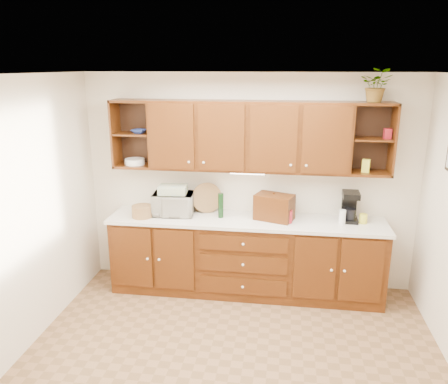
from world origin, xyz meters
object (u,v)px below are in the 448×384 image
(microwave, at_px, (173,204))
(coffee_maker, at_px, (350,207))
(bread_box, at_px, (274,207))
(potted_plant, at_px, (377,85))

(microwave, relative_size, coffee_maker, 1.37)
(microwave, distance_m, coffee_maker, 2.07)
(bread_box, bearing_deg, coffee_maker, 24.68)
(microwave, xyz_separation_m, coffee_maker, (2.06, 0.08, 0.04))
(bread_box, bearing_deg, potted_plant, 21.90)
(microwave, xyz_separation_m, potted_plant, (2.23, 0.05, 1.40))
(microwave, xyz_separation_m, bread_box, (1.20, -0.00, 0.02))
(potted_plant, bearing_deg, bread_box, -177.28)
(potted_plant, bearing_deg, microwave, -178.77)
(coffee_maker, xyz_separation_m, potted_plant, (0.17, -0.03, 1.36))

